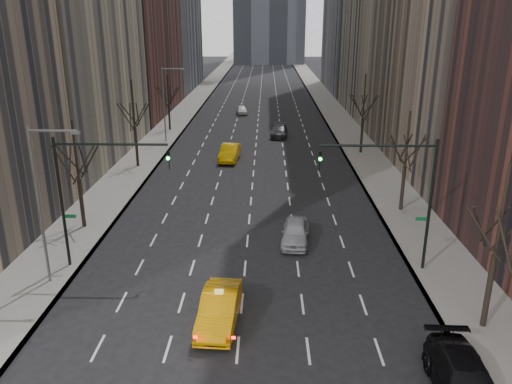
{
  "coord_description": "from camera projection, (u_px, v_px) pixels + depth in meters",
  "views": [
    {
      "loc": [
        1.25,
        -15.33,
        14.4
      ],
      "look_at": [
        0.59,
        16.21,
        3.5
      ],
      "focal_mm": 35.0,
      "sensor_mm": 36.0,
      "label": 1
    }
  ],
  "objects": [
    {
      "name": "far_car_white",
      "position": [
        242.0,
        110.0,
        80.42
      ],
      "size": [
        2.15,
        4.2,
        1.37
      ],
      "primitive_type": "imported",
      "rotation": [
        0.0,
        0.0,
        0.14
      ],
      "color": "silver",
      "rests_on": "ground"
    },
    {
      "name": "tree_lw_d",
      "position": [
        169.0,
        105.0,
        67.43
      ],
      "size": [
        3.36,
        3.5,
        7.36
      ],
      "color": "black",
      "rests_on": "ground"
    },
    {
      "name": "parked_suv_black",
      "position": [
        465.0,
        383.0,
        19.72
      ],
      "size": [
        2.51,
        5.76,
        1.65
      ],
      "primitive_type": "imported",
      "rotation": [
        0.0,
        0.0,
        -0.03
      ],
      "color": "black",
      "rests_on": "ground"
    },
    {
      "name": "sidewalk_right",
      "position": [
        331.0,
        109.0,
        85.1
      ],
      "size": [
        4.5,
        320.0,
        0.15
      ],
      "primitive_type": "cube",
      "color": "slate",
      "rests_on": "ground"
    },
    {
      "name": "sidewalk_left",
      "position": [
        188.0,
        108.0,
        85.58
      ],
      "size": [
        4.5,
        320.0,
        0.15
      ],
      "primitive_type": "cube",
      "color": "slate",
      "rests_on": "ground"
    },
    {
      "name": "silver_sedan_ahead",
      "position": [
        295.0,
        232.0,
        33.85
      ],
      "size": [
        2.28,
        4.66,
        1.53
      ],
      "primitive_type": "imported",
      "rotation": [
        0.0,
        0.0,
        -0.11
      ],
      "color": "#A2A4AA",
      "rests_on": "ground"
    },
    {
      "name": "tree_rw_b",
      "position": [
        405.0,
        166.0,
        38.55
      ],
      "size": [
        3.36,
        3.5,
        7.82
      ],
      "color": "black",
      "rests_on": "ground"
    },
    {
      "name": "traffic_mast_right",
      "position": [
        403.0,
        184.0,
        28.58
      ],
      "size": [
        6.69,
        0.39,
        8.0
      ],
      "color": "black",
      "rests_on": "ground"
    },
    {
      "name": "streetlight_far",
      "position": [
        166.0,
        97.0,
        60.12
      ],
      "size": [
        2.83,
        0.22,
        9.0
      ],
      "color": "slate",
      "rests_on": "ground"
    },
    {
      "name": "far_taxi",
      "position": [
        230.0,
        153.0,
        53.82
      ],
      "size": [
        2.25,
        5.35,
        1.72
      ],
      "primitive_type": "imported",
      "rotation": [
        0.0,
        0.0,
        -0.09
      ],
      "color": "#DCA104",
      "rests_on": "ground"
    },
    {
      "name": "tree_rw_c",
      "position": [
        363.0,
        118.0,
        55.46
      ],
      "size": [
        3.36,
        3.5,
        8.74
      ],
      "color": "black",
      "rests_on": "ground"
    },
    {
      "name": "streetlight_near",
      "position": [
        43.0,
        191.0,
        27.04
      ],
      "size": [
        2.83,
        0.22,
        9.0
      ],
      "color": "slate",
      "rests_on": "ground"
    },
    {
      "name": "taxi_sedan",
      "position": [
        219.0,
        308.0,
        24.78
      ],
      "size": [
        2.08,
        5.15,
        1.66
      ],
      "primitive_type": "imported",
      "rotation": [
        0.0,
        0.0,
        -0.06
      ],
      "color": "orange",
      "rests_on": "ground"
    },
    {
      "name": "tree_rw_a",
      "position": [
        494.0,
        257.0,
        23.38
      ],
      "size": [
        3.36,
        3.5,
        8.28
      ],
      "color": "black",
      "rests_on": "ground"
    },
    {
      "name": "far_suv_grey",
      "position": [
        279.0,
        131.0,
        64.77
      ],
      "size": [
        2.45,
        5.28,
        1.49
      ],
      "primitive_type": "imported",
      "rotation": [
        0.0,
        0.0,
        -0.07
      ],
      "color": "#2E2E33",
      "rests_on": "ground"
    },
    {
      "name": "traffic_mast_left",
      "position": [
        88.0,
        182.0,
        28.94
      ],
      "size": [
        6.69,
        0.39,
        8.0
      ],
      "color": "black",
      "rests_on": "ground"
    },
    {
      "name": "tree_lw_c",
      "position": [
        135.0,
        129.0,
        50.26
      ],
      "size": [
        3.36,
        3.5,
        8.74
      ],
      "color": "black",
      "rests_on": "ground"
    },
    {
      "name": "tree_lw_b",
      "position": [
        79.0,
        180.0,
        35.25
      ],
      "size": [
        3.36,
        3.5,
        7.82
      ],
      "color": "black",
      "rests_on": "ground"
    }
  ]
}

